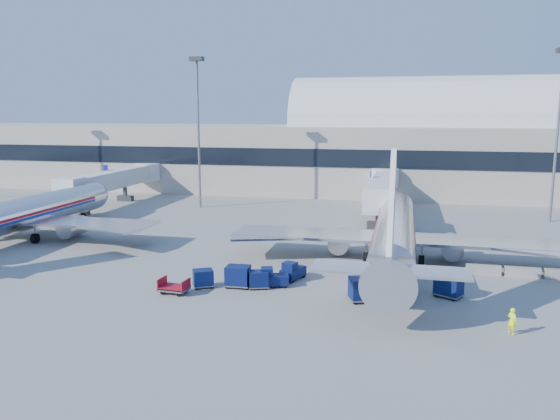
% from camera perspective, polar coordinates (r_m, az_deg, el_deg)
% --- Properties ---
extents(ground, '(260.00, 260.00, 0.00)m').
position_cam_1_polar(ground, '(51.60, 0.41, -6.09)').
color(ground, gray).
rests_on(ground, ground).
extents(terminal, '(170.00, 28.15, 21.00)m').
position_cam_1_polar(terminal, '(107.37, -0.14, 6.42)').
color(terminal, '#B2AA9E').
rests_on(terminal, ground).
extents(airliner_main, '(32.00, 37.26, 12.07)m').
position_cam_1_polar(airliner_main, '(54.10, 11.88, -2.35)').
color(airliner_main, silver).
rests_on(airliner_main, ground).
extents(airliner_mid, '(32.00, 37.26, 12.07)m').
position_cam_1_polar(airliner_mid, '(68.99, -25.58, -0.47)').
color(airliner_mid, silver).
rests_on(airliner_mid, ground).
extents(jetbridge_near, '(4.40, 27.50, 6.25)m').
position_cam_1_polar(jetbridge_near, '(79.93, 10.62, 2.40)').
color(jetbridge_near, silver).
rests_on(jetbridge_near, ground).
extents(jetbridge_mid, '(4.40, 27.50, 6.25)m').
position_cam_1_polar(jetbridge_mid, '(91.77, -16.61, 3.12)').
color(jetbridge_mid, silver).
rests_on(jetbridge_mid, ground).
extents(mast_west, '(2.00, 1.20, 22.60)m').
position_cam_1_polar(mast_west, '(84.21, -8.57, 10.25)').
color(mast_west, slate).
rests_on(mast_west, ground).
extents(mast_east, '(2.00, 1.20, 22.60)m').
position_cam_1_polar(mast_east, '(80.68, 27.17, 9.29)').
color(mast_east, slate).
rests_on(mast_east, ground).
extents(barrier_near, '(3.00, 0.55, 0.90)m').
position_cam_1_polar(barrier_near, '(52.75, 20.48, -5.88)').
color(barrier_near, '#9E9E96').
rests_on(barrier_near, ground).
extents(barrier_mid, '(3.00, 0.55, 0.90)m').
position_cam_1_polar(barrier_mid, '(53.30, 24.01, -5.96)').
color(barrier_mid, '#9E9E96').
rests_on(barrier_mid, ground).
extents(tug_lead, '(2.75, 1.90, 1.63)m').
position_cam_1_polar(tug_lead, '(46.13, -0.82, -7.11)').
color(tug_lead, '#091344').
rests_on(tug_lead, ground).
extents(tug_right, '(2.65, 2.38, 1.57)m').
position_cam_1_polar(tug_right, '(45.42, 12.45, -7.67)').
color(tug_right, '#091344').
rests_on(tug_right, ground).
extents(tug_left, '(2.06, 2.82, 1.65)m').
position_cam_1_polar(tug_left, '(47.99, 1.29, -6.41)').
color(tug_left, '#091344').
rests_on(tug_left, ground).
extents(cart_train_a, '(2.00, 1.77, 1.47)m').
position_cam_1_polar(cart_train_a, '(45.67, -2.26, -7.24)').
color(cart_train_a, '#091344').
rests_on(cart_train_a, ground).
extents(cart_train_b, '(2.11, 1.64, 1.81)m').
position_cam_1_polar(cart_train_b, '(46.01, -4.41, -6.89)').
color(cart_train_b, '#091344').
rests_on(cart_train_b, ground).
extents(cart_train_c, '(2.12, 1.96, 1.51)m').
position_cam_1_polar(cart_train_c, '(46.34, -8.03, -7.05)').
color(cart_train_c, '#091344').
rests_on(cart_train_c, ground).
extents(cart_solo_near, '(2.57, 2.29, 1.88)m').
position_cam_1_polar(cart_solo_near, '(43.04, 8.68, -8.14)').
color(cart_solo_near, '#091344').
rests_on(cart_solo_near, ground).
extents(cart_solo_far, '(2.54, 2.35, 1.80)m').
position_cam_1_polar(cart_solo_far, '(45.51, 17.22, -7.52)').
color(cart_solo_far, '#091344').
rests_on(cart_solo_far, ground).
extents(cart_open_red, '(2.37, 1.75, 0.60)m').
position_cam_1_polar(cart_open_red, '(45.32, -10.97, -8.02)').
color(cart_open_red, slate).
rests_on(cart_open_red, ground).
extents(ramp_worker, '(0.78, 0.77, 1.81)m').
position_cam_1_polar(ramp_worker, '(39.64, 23.09, -10.62)').
color(ramp_worker, '#D8FF1A').
rests_on(ramp_worker, ground).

